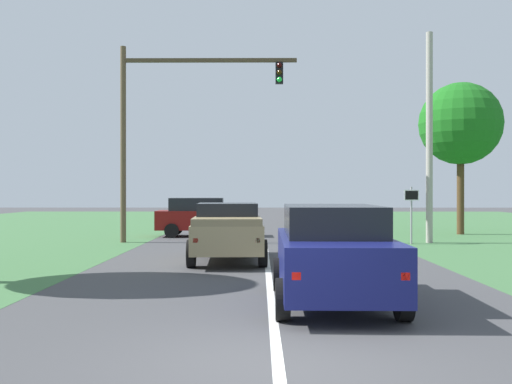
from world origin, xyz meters
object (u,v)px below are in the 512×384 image
(oak_tree_right, at_px, (461,124))
(red_suv_near, at_px, (333,252))
(keep_moving_sign, at_px, (411,207))
(crossing_suv_far, at_px, (200,216))
(utility_pole_right, at_px, (429,138))
(pickup_truck_lead, at_px, (228,231))
(traffic_light, at_px, (167,114))

(oak_tree_right, bearing_deg, red_suv_near, -115.64)
(red_suv_near, distance_m, keep_moving_sign, 13.51)
(crossing_suv_far, distance_m, utility_pole_right, 11.19)
(red_suv_near, bearing_deg, keep_moving_sign, 69.13)
(pickup_truck_lead, height_order, crossing_suv_far, crossing_suv_far)
(oak_tree_right, bearing_deg, utility_pole_right, -121.42)
(red_suv_near, xyz_separation_m, traffic_light, (-5.40, 13.45, 4.47))
(pickup_truck_lead, relative_size, keep_moving_sign, 2.18)
(oak_tree_right, height_order, utility_pole_right, utility_pole_right)
(keep_moving_sign, distance_m, crossing_suv_far, 10.04)
(red_suv_near, xyz_separation_m, crossing_suv_far, (-4.31, 16.79, -0.04))
(red_suv_near, xyz_separation_m, utility_pole_right, (5.74, 13.29, 3.44))
(crossing_suv_far, xyz_separation_m, utility_pole_right, (10.04, -3.50, 3.48))
(keep_moving_sign, bearing_deg, pickup_truck_lead, -141.02)
(traffic_light, distance_m, crossing_suv_far, 5.72)
(red_suv_near, bearing_deg, oak_tree_right, 64.36)
(red_suv_near, bearing_deg, utility_pole_right, 66.65)
(traffic_light, bearing_deg, crossing_suv_far, 71.88)
(oak_tree_right, relative_size, utility_pole_right, 0.86)
(traffic_light, relative_size, oak_tree_right, 1.09)
(pickup_truck_lead, height_order, traffic_light, traffic_light)
(traffic_light, bearing_deg, keep_moving_sign, -4.68)
(utility_pole_right, bearing_deg, red_suv_near, -113.35)
(red_suv_near, relative_size, keep_moving_sign, 2.06)
(red_suv_near, height_order, oak_tree_right, oak_tree_right)
(keep_moving_sign, bearing_deg, crossing_suv_far, 155.39)
(traffic_light, height_order, crossing_suv_far, traffic_light)
(pickup_truck_lead, height_order, keep_moving_sign, keep_moving_sign)
(utility_pole_right, bearing_deg, traffic_light, 179.17)
(red_suv_near, bearing_deg, pickup_truck_lead, 109.73)
(pickup_truck_lead, bearing_deg, red_suv_near, -70.27)
(red_suv_near, bearing_deg, crossing_suv_far, 104.39)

